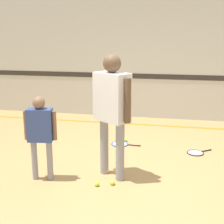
# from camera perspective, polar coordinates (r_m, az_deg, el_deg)

# --- Properties ---
(ground_plane) EXTENTS (16.00, 16.00, 0.00)m
(ground_plane) POSITION_cam_1_polar(r_m,az_deg,el_deg) (4.67, 1.78, -11.42)
(ground_plane) COLOR tan
(wall_back) EXTENTS (16.00, 0.07, 3.20)m
(wall_back) POSITION_cam_1_polar(r_m,az_deg,el_deg) (7.54, 6.28, 10.86)
(wall_back) COLOR beige
(wall_back) RESTS_ON ground_plane
(floor_stripe) EXTENTS (14.40, 0.10, 0.01)m
(floor_stripe) POSITION_cam_1_polar(r_m,az_deg,el_deg) (7.15, 5.43, -2.28)
(floor_stripe) COLOR orange
(floor_stripe) RESTS_ON ground_plane
(person_instructor) EXTENTS (0.57, 0.49, 1.75)m
(person_instructor) POSITION_cam_1_polar(r_m,az_deg,el_deg) (4.27, -0.00, 1.56)
(person_instructor) COLOR gray
(person_instructor) RESTS_ON ground_plane
(person_student_left) EXTENTS (0.45, 0.23, 1.20)m
(person_student_left) POSITION_cam_1_polar(r_m,az_deg,el_deg) (4.38, -12.96, -3.10)
(person_student_left) COLOR gray
(person_student_left) RESTS_ON ground_plane
(racket_spare_on_floor) EXTENTS (0.57, 0.34, 0.03)m
(racket_spare_on_floor) POSITION_cam_1_polar(r_m,az_deg,el_deg) (5.86, 1.62, -5.87)
(racket_spare_on_floor) COLOR blue
(racket_spare_on_floor) RESTS_ON ground_plane
(racket_second_spare) EXTENTS (0.49, 0.42, 0.03)m
(racket_second_spare) POSITION_cam_1_polar(r_m,az_deg,el_deg) (5.64, 15.15, -7.18)
(racket_second_spare) COLOR #28282D
(racket_second_spare) RESTS_ON ground_plane
(tennis_ball_near_instructor) EXTENTS (0.07, 0.07, 0.07)m
(tennis_ball_near_instructor) POSITION_cam_1_polar(r_m,az_deg,el_deg) (4.37, 0.07, -12.79)
(tennis_ball_near_instructor) COLOR #CCE038
(tennis_ball_near_instructor) RESTS_ON ground_plane
(tennis_ball_by_spare_racket) EXTENTS (0.07, 0.07, 0.07)m
(tennis_ball_by_spare_racket) POSITION_cam_1_polar(r_m,az_deg,el_deg) (6.01, 2.50, -5.12)
(tennis_ball_by_spare_racket) COLOR #CCE038
(tennis_ball_by_spare_racket) RESTS_ON ground_plane
(tennis_ball_stray_left) EXTENTS (0.07, 0.07, 0.07)m
(tennis_ball_stray_left) POSITION_cam_1_polar(r_m,az_deg,el_deg) (4.34, -2.78, -13.01)
(tennis_ball_stray_left) COLOR #CCE038
(tennis_ball_stray_left) RESTS_ON ground_plane
(tennis_ball_stray_right) EXTENTS (0.07, 0.07, 0.07)m
(tennis_ball_stray_right) POSITION_cam_1_polar(r_m,az_deg,el_deg) (4.70, -1.06, -10.78)
(tennis_ball_stray_right) COLOR #CCE038
(tennis_ball_stray_right) RESTS_ON ground_plane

